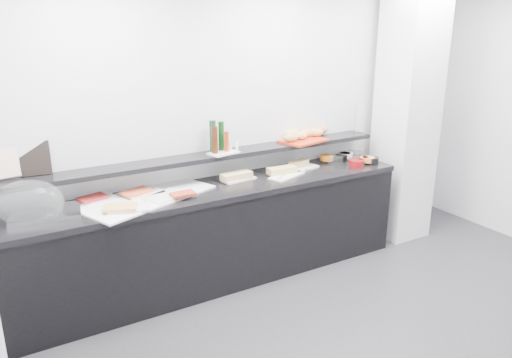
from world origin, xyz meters
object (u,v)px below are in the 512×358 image
cloche_base (46,214)px  condiment_tray (223,153)px  framed_print (35,158)px  carafe (359,119)px  sandwich_plate_mid (287,176)px  bread_tray (303,141)px

cloche_base → condiment_tray: condiment_tray is taller
cloche_base → framed_print: size_ratio=1.90×
condiment_tray → carafe: bearing=-11.3°
cloche_base → carafe: bearing=13.2°
cloche_base → framed_print: (0.01, 0.26, 0.36)m
carafe → framed_print: bearing=177.9°
carafe → cloche_base: bearing=-177.3°
framed_print → carafe: bearing=4.7°
cloche_base → sandwich_plate_mid: cloche_base is taller
carafe → condiment_tray: bearing=-178.5°
framed_print → condiment_tray: framed_print is taller
sandwich_plate_mid → condiment_tray: size_ratio=1.40×
sandwich_plate_mid → condiment_tray: 0.64m
cloche_base → carafe: (3.15, 0.15, 0.38)m
cloche_base → framed_print: framed_print is taller
cloche_base → sandwich_plate_mid: size_ratio=1.34×
sandwich_plate_mid → condiment_tray: (-0.55, 0.19, 0.25)m
cloche_base → sandwich_plate_mid: bearing=8.0°
framed_print → condiment_tray: (1.52, -0.16, -0.12)m
sandwich_plate_mid → carafe: 1.16m
framed_print → bread_tray: (2.40, -0.15, -0.12)m
cloche_base → sandwich_plate_mid: 2.09m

